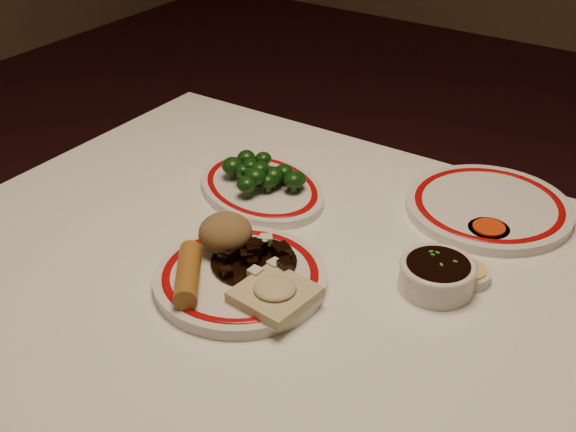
# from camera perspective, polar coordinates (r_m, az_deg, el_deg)

# --- Properties ---
(dining_table) EXTENTS (1.20, 0.90, 0.75)m
(dining_table) POSITION_cam_1_polar(r_m,az_deg,el_deg) (1.08, 1.48, -9.28)
(dining_table) COLOR white
(dining_table) RESTS_ON ground
(main_plate) EXTENTS (0.26, 0.26, 0.02)m
(main_plate) POSITION_cam_1_polar(r_m,az_deg,el_deg) (1.02, -3.77, -4.88)
(main_plate) COLOR silver
(main_plate) RESTS_ON dining_table
(rice_mound) EXTENTS (0.08, 0.08, 0.06)m
(rice_mound) POSITION_cam_1_polar(r_m,az_deg,el_deg) (1.05, -4.97, -1.35)
(rice_mound) COLOR olive
(rice_mound) RESTS_ON main_plate
(spring_roll) EXTENTS (0.10, 0.11, 0.03)m
(spring_roll) POSITION_cam_1_polar(r_m,az_deg,el_deg) (0.99, -7.90, -4.56)
(spring_roll) COLOR #A26B28
(spring_roll) RESTS_ON main_plate
(fried_wonton) EXTENTS (0.10, 0.10, 0.03)m
(fried_wonton) POSITION_cam_1_polar(r_m,az_deg,el_deg) (0.96, -1.03, -6.08)
(fried_wonton) COLOR #C6B88C
(fried_wonton) RESTS_ON main_plate
(stirfry_heap) EXTENTS (0.12, 0.12, 0.03)m
(stirfry_heap) POSITION_cam_1_polar(r_m,az_deg,el_deg) (1.03, -2.67, -3.26)
(stirfry_heap) COLOR black
(stirfry_heap) RESTS_ON main_plate
(broccoli_plate) EXTENTS (0.31, 0.29, 0.02)m
(broccoli_plate) POSITION_cam_1_polar(r_m,az_deg,el_deg) (1.23, -2.10, 2.22)
(broccoli_plate) COLOR silver
(broccoli_plate) RESTS_ON dining_table
(broccoli_pile) EXTENTS (0.15, 0.12, 0.05)m
(broccoli_pile) POSITION_cam_1_polar(r_m,az_deg,el_deg) (1.22, -2.07, 3.44)
(broccoli_pile) COLOR #23471C
(broccoli_pile) RESTS_ON broccoli_plate
(soy_bowl) EXTENTS (0.10, 0.10, 0.04)m
(soy_bowl) POSITION_cam_1_polar(r_m,az_deg,el_deg) (1.02, 11.68, -4.68)
(soy_bowl) COLOR silver
(soy_bowl) RESTS_ON dining_table
(sweet_sour_dish) EXTENTS (0.06, 0.06, 0.02)m
(sweet_sour_dish) POSITION_cam_1_polar(r_m,az_deg,el_deg) (1.16, 15.54, -1.21)
(sweet_sour_dish) COLOR silver
(sweet_sour_dish) RESTS_ON dining_table
(mustard_dish) EXTENTS (0.06, 0.06, 0.02)m
(mustard_dish) POSITION_cam_1_polar(r_m,az_deg,el_deg) (1.05, 13.99, -4.49)
(mustard_dish) COLOR silver
(mustard_dish) RESTS_ON dining_table
(far_plate) EXTENTS (0.30, 0.30, 0.02)m
(far_plate) POSITION_cam_1_polar(r_m,az_deg,el_deg) (1.22, 15.55, 0.74)
(far_plate) COLOR silver
(far_plate) RESTS_ON dining_table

